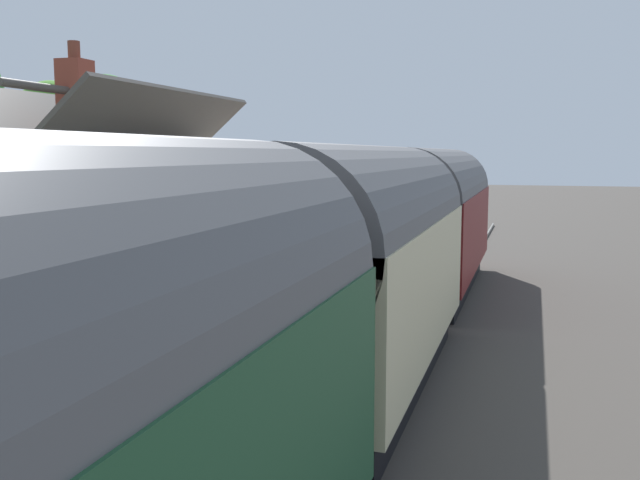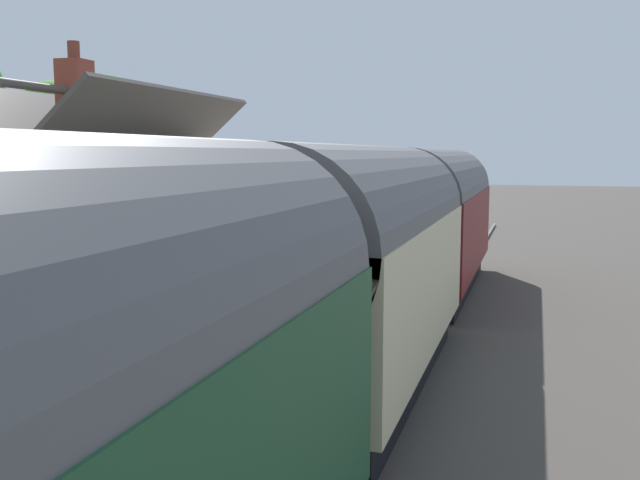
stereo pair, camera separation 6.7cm
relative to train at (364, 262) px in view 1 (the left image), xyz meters
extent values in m
plane|color=#423D38|center=(3.36, 0.90, -2.22)|extent=(160.00, 160.00, 0.00)
cube|color=#A39B8C|center=(3.36, 5.19, -1.75)|extent=(32.00, 6.59, 0.92)
cube|color=beige|center=(3.36, 2.08, -1.28)|extent=(32.00, 0.36, 0.02)
cube|color=gray|center=(3.36, -0.72, -2.15)|extent=(52.00, 0.08, 0.14)
cube|color=gray|center=(3.36, 0.72, -2.15)|extent=(52.00, 0.08, 0.14)
cube|color=black|center=(9.00, 0.00, -1.87)|extent=(8.51, 2.29, 0.70)
cube|color=maroon|center=(9.00, 0.00, -0.37)|extent=(9.25, 2.70, 2.30)
cylinder|color=#515154|center=(9.00, 0.00, 0.78)|extent=(9.25, 2.65, 2.65)
cube|color=black|center=(9.00, 1.36, -0.08)|extent=(7.86, 0.03, 0.80)
cylinder|color=black|center=(11.78, 0.00, -1.87)|extent=(0.70, 2.16, 0.70)
cylinder|color=black|center=(6.23, 0.00, -1.87)|extent=(0.70, 2.16, 0.70)
cube|color=black|center=(13.65, 0.00, 0.04)|extent=(0.04, 2.16, 0.90)
cylinder|color=#F2EDCC|center=(13.67, 0.00, -0.94)|extent=(0.06, 0.24, 0.24)
cube|color=red|center=(13.71, 0.00, -1.40)|extent=(0.16, 2.56, 0.24)
cube|color=black|center=(-0.32, 0.00, -1.87)|extent=(7.72, 2.29, 0.70)
cube|color=beige|center=(-0.32, 0.00, -0.37)|extent=(8.40, 2.70, 2.30)
cylinder|color=#515154|center=(-0.32, 0.00, 0.78)|extent=(8.40, 2.65, 2.65)
cube|color=black|center=(-0.32, 1.36, -0.08)|extent=(7.14, 0.03, 0.80)
cylinder|color=black|center=(2.20, 0.00, -1.87)|extent=(0.70, 2.16, 0.70)
cylinder|color=black|center=(-2.84, 0.00, -1.87)|extent=(0.70, 2.16, 0.70)
cube|color=silver|center=(1.24, 6.00, 0.22)|extent=(6.11, 3.40, 3.01)
cube|color=#47423D|center=(1.24, 5.15, 2.46)|extent=(6.61, 1.95, 1.71)
cube|color=#47423D|center=(1.24, 6.85, 2.46)|extent=(6.61, 1.95, 1.71)
cylinder|color=#47423D|center=(1.24, 6.00, 3.19)|extent=(6.61, 0.16, 0.16)
cube|color=brown|center=(0.06, 6.00, 2.78)|extent=(0.56, 0.56, 2.10)
cylinder|color=brown|center=(0.06, 6.00, 4.01)|extent=(0.24, 0.24, 0.36)
cube|color=slate|center=(0.47, 4.28, -0.24)|extent=(0.90, 0.06, 2.10)
cube|color=slate|center=(-0.93, 4.28, 0.41)|extent=(0.80, 0.05, 1.10)
cube|color=slate|center=(1.87, 4.28, 0.41)|extent=(0.80, 0.05, 1.10)
cube|color=#26727F|center=(13.28, 4.21, -0.84)|extent=(1.41, 0.44, 0.06)
cube|color=#26727F|center=(13.28, 4.03, -0.61)|extent=(1.40, 0.14, 0.40)
cube|color=black|center=(12.72, 4.23, -1.07)|extent=(0.07, 0.36, 0.44)
cube|color=black|center=(13.84, 4.20, -1.07)|extent=(0.07, 0.36, 0.44)
cone|color=black|center=(8.21, 6.44, -1.14)|extent=(0.51, 0.51, 0.31)
cylinder|color=black|center=(8.21, 6.44, -1.26)|extent=(0.28, 0.28, 0.06)
ellipsoid|color=#2D7233|center=(8.21, 6.44, -0.80)|extent=(0.51, 0.51, 0.44)
cylinder|color=black|center=(-3.58, 3.49, -1.15)|extent=(0.34, 0.34, 0.28)
ellipsoid|color=olive|center=(-3.58, 3.49, -0.88)|extent=(0.38, 0.38, 0.38)
cone|color=#C3244C|center=(-3.58, 3.49, -0.74)|extent=(0.09, 0.09, 0.15)
cube|color=gray|center=(10.24, 6.81, -1.11)|extent=(0.95, 0.32, 0.37)
ellipsoid|color=#4C8C2D|center=(10.24, 6.81, -0.81)|extent=(0.85, 0.29, 0.29)
cylinder|color=gray|center=(-3.49, 4.95, -1.14)|extent=(0.40, 0.40, 0.30)
ellipsoid|color=#4C8C2D|center=(-3.49, 4.95, -0.79)|extent=(0.57, 0.57, 0.54)
cone|color=#CF4040|center=(-3.49, 4.95, -0.59)|extent=(0.10, 0.10, 0.23)
cone|color=gray|center=(10.99, 6.99, -1.09)|extent=(0.51, 0.51, 0.39)
cylinder|color=gray|center=(10.99, 6.99, -1.26)|extent=(0.28, 0.28, 0.06)
ellipsoid|color=#2D7233|center=(10.99, 6.99, -0.64)|extent=(0.73, 0.73, 0.67)
cylinder|color=#4C3828|center=(15.93, 15.93, -0.77)|extent=(0.35, 0.35, 2.89)
ellipsoid|color=#3D8438|center=(15.93, 15.93, 2.68)|extent=(4.72, 4.03, 5.72)
cylinder|color=#4C3828|center=(9.01, 13.52, -0.41)|extent=(0.32, 0.32, 3.61)
ellipsoid|color=#4C8C2D|center=(9.01, 13.52, 2.68)|extent=(2.88, 3.09, 3.67)
camera|label=1|loc=(-12.18, -2.90, 1.96)|focal=39.20mm
camera|label=2|loc=(-12.16, -2.97, 1.96)|focal=39.20mm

